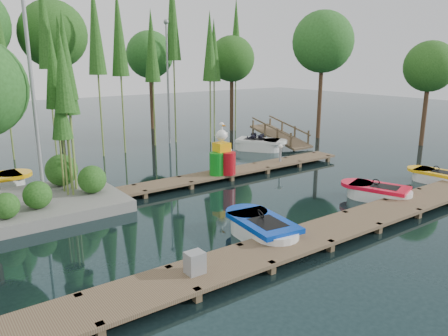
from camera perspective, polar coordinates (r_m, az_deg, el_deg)
ground_plane at (r=15.95m, az=-0.40°, el=-4.45°), size 90.00×90.00×0.00m
near_dock at (r=12.72m, az=11.62°, el=-8.63°), size 18.00×1.50×0.50m
far_dock at (r=18.40m, az=-2.40°, el=-1.16°), size 15.00×1.20×0.50m
island at (r=15.90m, az=-26.84°, el=5.75°), size 6.20×4.20×6.75m
tree_screen at (r=23.88m, az=-20.33°, el=15.81°), size 34.42×18.53×10.31m
lamp_island at (r=15.18m, az=-23.78°, el=9.84°), size 0.30×0.30×7.25m
lamp_rear at (r=26.58m, az=-7.38°, el=12.30°), size 0.30×0.30×7.25m
ramp at (r=26.27m, az=7.35°, el=4.22°), size 1.50×3.94×1.49m
boat_blue at (r=12.80m, az=5.01°, el=-8.04°), size 1.60×2.96×0.95m
boat_red at (r=17.09m, az=19.43°, el=-3.12°), size 1.96×2.83×0.87m
boat_yellow_near at (r=20.35m, az=26.10°, el=-1.12°), size 1.35×2.50×0.80m
boat_white_far at (r=24.83m, az=4.60°, el=3.07°), size 2.83×3.22×1.42m
utility_cabinet at (r=10.24m, az=-3.83°, el=-12.23°), size 0.42×0.35×0.51m
yellow_barrel at (r=18.76m, az=-0.11°, el=0.89°), size 0.64×0.64×0.96m
drum_cluster at (r=18.53m, az=-0.13°, el=1.25°), size 1.27×1.17×2.19m
seagull_post at (r=20.83m, az=7.38°, el=2.35°), size 0.52×0.28×0.83m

